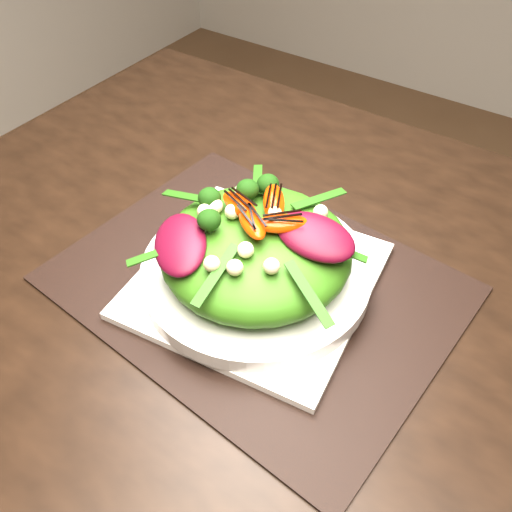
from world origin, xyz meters
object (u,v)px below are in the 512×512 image
Objects in this scene: dining_table at (468,406)px; orange_segment at (250,205)px; lettuce_mound at (256,249)px; plate_base at (256,279)px; salad_bowl at (256,271)px; placemat at (256,283)px.

dining_table reaches higher than orange_segment.
plate_base is at bearing 0.00° from lettuce_mound.
dining_table reaches higher than lettuce_mound.
salad_bowl is 4.61× the size of orange_segment.
plate_base is 4.45× the size of orange_segment.
lettuce_mound is at bearing 180.00° from placemat.
plate_base is at bearing -42.22° from orange_segment.
lettuce_mound is (0.00, 0.00, 0.04)m from salad_bowl.
salad_bowl is at bearing 0.00° from plate_base.
plate_base is at bearing 179.44° from dining_table.
placemat is at bearing -42.22° from orange_segment.
orange_segment is (-0.02, 0.02, 0.10)m from placemat.
salad_bowl is 0.08m from orange_segment.
dining_table is 0.32m from orange_segment.
placemat is at bearing 179.44° from dining_table.
salad_bowl is at bearing 179.44° from dining_table.
dining_table is 27.14× the size of orange_segment.
plate_base is (-0.27, 0.00, 0.03)m from dining_table.
orange_segment is (-0.02, 0.02, 0.08)m from salad_bowl.
orange_segment is at bearing 137.78° from lettuce_mound.
dining_table reaches higher than placemat.
salad_bowl is at bearing -42.22° from orange_segment.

